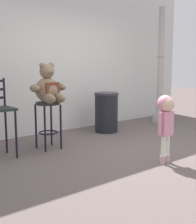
# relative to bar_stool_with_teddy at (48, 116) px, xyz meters

# --- Properties ---
(ground_plane) EXTENTS (24.00, 24.00, 0.00)m
(ground_plane) POSITION_rel_bar_stool_with_teddy_xyz_m (1.04, -1.14, -0.54)
(ground_plane) COLOR #5E524F
(building_wall) EXTENTS (7.00, 0.30, 3.81)m
(building_wall) POSITION_rel_bar_stool_with_teddy_xyz_m (1.04, 1.18, 1.36)
(building_wall) COLOR silver
(building_wall) RESTS_ON ground_plane
(bar_stool_with_teddy) EXTENTS (0.39, 0.39, 0.76)m
(bar_stool_with_teddy) POSITION_rel_bar_stool_with_teddy_xyz_m (0.00, 0.00, 0.00)
(bar_stool_with_teddy) COLOR black
(bar_stool_with_teddy) RESTS_ON ground_plane
(teddy_bear) EXTENTS (0.61, 0.54, 0.62)m
(teddy_bear) POSITION_rel_bar_stool_with_teddy_xyz_m (0.00, -0.03, 0.44)
(teddy_bear) COLOR #7F6B52
(teddy_bear) RESTS_ON bar_stool_with_teddy
(child_walking) EXTENTS (0.30, 0.24, 0.95)m
(child_walking) POSITION_rel_bar_stool_with_teddy_xyz_m (0.85, -1.67, 0.14)
(child_walking) COLOR #C9A1A7
(child_walking) RESTS_ON ground_plane
(trash_bin) EXTENTS (0.49, 0.49, 0.80)m
(trash_bin) POSITION_rel_bar_stool_with_teddy_xyz_m (1.56, 0.36, -0.14)
(trash_bin) COLOR black
(trash_bin) RESTS_ON ground_plane
(lamppost) EXTENTS (0.33, 0.33, 2.64)m
(lamppost) POSITION_rel_bar_stool_with_teddy_xyz_m (3.23, 0.37, 0.49)
(lamppost) COLOR #A4A49E
(lamppost) RESTS_ON ground_plane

